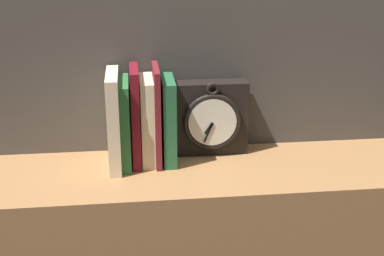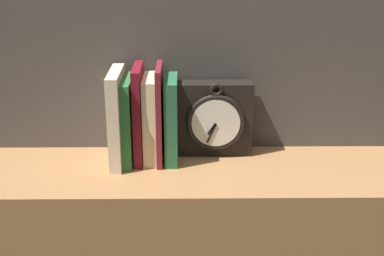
# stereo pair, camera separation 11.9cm
# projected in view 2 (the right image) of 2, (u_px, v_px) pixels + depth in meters

# --- Properties ---
(clock) EXTENTS (0.18, 0.07, 0.19)m
(clock) POSITION_uv_depth(u_px,v_px,m) (215.00, 119.00, 1.29)
(clock) COLOR black
(clock) RESTS_ON bookshelf
(book_slot0_cream) EXTENTS (0.03, 0.16, 0.22)m
(book_slot0_cream) POSITION_uv_depth(u_px,v_px,m) (117.00, 117.00, 1.24)
(book_slot0_cream) COLOR beige
(book_slot0_cream) RESTS_ON bookshelf
(book_slot1_green) EXTENTS (0.02, 0.14, 0.20)m
(book_slot1_green) POSITION_uv_depth(u_px,v_px,m) (128.00, 120.00, 1.25)
(book_slot1_green) COLOR #2C6F39
(book_slot1_green) RESTS_ON bookshelf
(book_slot2_maroon) EXTENTS (0.02, 0.13, 0.23)m
(book_slot2_maroon) POSITION_uv_depth(u_px,v_px,m) (139.00, 114.00, 1.25)
(book_slot2_maroon) COLOR maroon
(book_slot2_maroon) RESTS_ON bookshelf
(book_slot3_cream) EXTENTS (0.03, 0.12, 0.20)m
(book_slot3_cream) POSITION_uv_depth(u_px,v_px,m) (150.00, 119.00, 1.26)
(book_slot3_cream) COLOR beige
(book_slot3_cream) RESTS_ON bookshelf
(book_slot4_maroon) EXTENTS (0.01, 0.13, 0.23)m
(book_slot4_maroon) POSITION_uv_depth(u_px,v_px,m) (160.00, 114.00, 1.25)
(book_slot4_maroon) COLOR maroon
(book_slot4_maroon) RESTS_ON bookshelf
(book_slot5_green) EXTENTS (0.03, 0.13, 0.20)m
(book_slot5_green) POSITION_uv_depth(u_px,v_px,m) (171.00, 119.00, 1.26)
(book_slot5_green) COLOR #27623D
(book_slot5_green) RESTS_ON bookshelf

